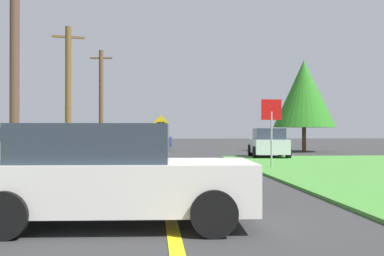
{
  "coord_description": "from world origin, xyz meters",
  "views": [
    {
      "loc": [
        -0.28,
        -17.69,
        1.52
      ],
      "look_at": [
        1.46,
        2.18,
        1.62
      ],
      "focal_mm": 40.52,
      "sensor_mm": 36.0,
      "label": 1
    }
  ],
  "objects_px": {
    "direction_sign": "(161,131)",
    "oak_tree_left": "(304,94)",
    "utility_pole_mid": "(68,90)",
    "stop_sign": "(271,120)",
    "car_on_crossroad": "(268,143)",
    "utility_pole_far": "(101,99)",
    "car_behind_on_main_road": "(112,175)",
    "car_approaching_junction": "(146,140)",
    "parked_car_near_building": "(25,146)",
    "utility_pole_near": "(15,43)"
  },
  "relations": [
    {
      "from": "car_approaching_junction",
      "to": "oak_tree_left",
      "type": "relative_size",
      "value": 0.64
    },
    {
      "from": "stop_sign",
      "to": "car_approaching_junction",
      "type": "height_order",
      "value": "stop_sign"
    },
    {
      "from": "parked_car_near_building",
      "to": "car_behind_on_main_road",
      "type": "bearing_deg",
      "value": -61.47
    },
    {
      "from": "utility_pole_near",
      "to": "oak_tree_left",
      "type": "distance_m",
      "value": 22.21
    },
    {
      "from": "utility_pole_mid",
      "to": "car_approaching_junction",
      "type": "bearing_deg",
      "value": 60.3
    },
    {
      "from": "utility_pole_mid",
      "to": "utility_pole_near",
      "type": "bearing_deg",
      "value": -86.13
    },
    {
      "from": "car_on_crossroad",
      "to": "car_behind_on_main_road",
      "type": "relative_size",
      "value": 0.94
    },
    {
      "from": "oak_tree_left",
      "to": "utility_pole_near",
      "type": "bearing_deg",
      "value": -131.21
    },
    {
      "from": "utility_pole_far",
      "to": "oak_tree_left",
      "type": "relative_size",
      "value": 1.23
    },
    {
      "from": "direction_sign",
      "to": "stop_sign",
      "type": "bearing_deg",
      "value": -63.19
    },
    {
      "from": "car_approaching_junction",
      "to": "utility_pole_far",
      "type": "distance_m",
      "value": 5.59
    },
    {
      "from": "utility_pole_mid",
      "to": "utility_pole_far",
      "type": "height_order",
      "value": "utility_pole_far"
    },
    {
      "from": "car_on_crossroad",
      "to": "direction_sign",
      "type": "relative_size",
      "value": 1.71
    },
    {
      "from": "utility_pole_far",
      "to": "parked_car_near_building",
      "type": "bearing_deg",
      "value": -95.55
    },
    {
      "from": "stop_sign",
      "to": "utility_pole_far",
      "type": "xyz_separation_m",
      "value": [
        -8.82,
        18.92,
        2.14
      ]
    },
    {
      "from": "utility_pole_mid",
      "to": "oak_tree_left",
      "type": "bearing_deg",
      "value": 16.31
    },
    {
      "from": "car_on_crossroad",
      "to": "direction_sign",
      "type": "distance_m",
      "value": 6.08
    },
    {
      "from": "car_on_crossroad",
      "to": "utility_pole_far",
      "type": "relative_size",
      "value": 0.51
    },
    {
      "from": "stop_sign",
      "to": "utility_pole_mid",
      "type": "xyz_separation_m",
      "value": [
        -9.45,
        8.73,
        1.88
      ]
    },
    {
      "from": "utility_pole_mid",
      "to": "direction_sign",
      "type": "xyz_separation_m",
      "value": [
        5.28,
        -0.49,
        -2.33
      ]
    },
    {
      "from": "car_on_crossroad",
      "to": "utility_pole_mid",
      "type": "height_order",
      "value": "utility_pole_mid"
    },
    {
      "from": "stop_sign",
      "to": "car_behind_on_main_road",
      "type": "xyz_separation_m",
      "value": [
        -5.22,
        -9.53,
        -1.13
      ]
    },
    {
      "from": "utility_pole_mid",
      "to": "direction_sign",
      "type": "bearing_deg",
      "value": -5.32
    },
    {
      "from": "car_on_crossroad",
      "to": "direction_sign",
      "type": "bearing_deg",
      "value": 84.41
    },
    {
      "from": "car_on_crossroad",
      "to": "oak_tree_left",
      "type": "height_order",
      "value": "oak_tree_left"
    },
    {
      "from": "car_on_crossroad",
      "to": "utility_pole_mid",
      "type": "distance_m",
      "value": 11.72
    },
    {
      "from": "stop_sign",
      "to": "utility_pole_far",
      "type": "relative_size",
      "value": 0.34
    },
    {
      "from": "direction_sign",
      "to": "utility_pole_mid",
      "type": "bearing_deg",
      "value": 174.68
    },
    {
      "from": "parked_car_near_building",
      "to": "direction_sign",
      "type": "distance_m",
      "value": 7.79
    },
    {
      "from": "car_behind_on_main_road",
      "to": "oak_tree_left",
      "type": "xyz_separation_m",
      "value": [
        11.23,
        22.79,
        3.29
      ]
    },
    {
      "from": "direction_sign",
      "to": "oak_tree_left",
      "type": "xyz_separation_m",
      "value": [
        10.18,
        5.01,
        2.61
      ]
    },
    {
      "from": "utility_pole_near",
      "to": "direction_sign",
      "type": "xyz_separation_m",
      "value": [
        4.46,
        11.69,
        -2.58
      ]
    },
    {
      "from": "utility_pole_mid",
      "to": "car_behind_on_main_road",
      "type": "bearing_deg",
      "value": -76.97
    },
    {
      "from": "car_on_crossroad",
      "to": "utility_pole_far",
      "type": "xyz_separation_m",
      "value": [
        -10.55,
        12.01,
        3.27
      ]
    },
    {
      "from": "car_on_crossroad",
      "to": "oak_tree_left",
      "type": "relative_size",
      "value": 0.63
    },
    {
      "from": "parked_car_near_building",
      "to": "car_behind_on_main_road",
      "type": "relative_size",
      "value": 1.08
    },
    {
      "from": "stop_sign",
      "to": "car_on_crossroad",
      "type": "bearing_deg",
      "value": -104.58
    },
    {
      "from": "oak_tree_left",
      "to": "parked_car_near_building",
      "type": "bearing_deg",
      "value": -149.17
    },
    {
      "from": "car_approaching_junction",
      "to": "utility_pole_near",
      "type": "height_order",
      "value": "utility_pole_near"
    },
    {
      "from": "car_on_crossroad",
      "to": "car_behind_on_main_road",
      "type": "distance_m",
      "value": 17.85
    },
    {
      "from": "car_approaching_junction",
      "to": "oak_tree_left",
      "type": "bearing_deg",
      "value": 171.29
    },
    {
      "from": "parked_car_near_building",
      "to": "car_behind_on_main_road",
      "type": "distance_m",
      "value": 14.0
    },
    {
      "from": "stop_sign",
      "to": "car_on_crossroad",
      "type": "distance_m",
      "value": 7.22
    },
    {
      "from": "direction_sign",
      "to": "oak_tree_left",
      "type": "distance_m",
      "value": 11.64
    },
    {
      "from": "stop_sign",
      "to": "car_behind_on_main_road",
      "type": "height_order",
      "value": "stop_sign"
    },
    {
      "from": "stop_sign",
      "to": "car_approaching_junction",
      "type": "distance_m",
      "value": 17.08
    },
    {
      "from": "utility_pole_near",
      "to": "direction_sign",
      "type": "height_order",
      "value": "utility_pole_near"
    },
    {
      "from": "car_behind_on_main_road",
      "to": "oak_tree_left",
      "type": "distance_m",
      "value": 25.61
    },
    {
      "from": "direction_sign",
      "to": "car_approaching_junction",
      "type": "bearing_deg",
      "value": 97.12
    },
    {
      "from": "car_approaching_junction",
      "to": "parked_car_near_building",
      "type": "bearing_deg",
      "value": 74.22
    }
  ]
}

